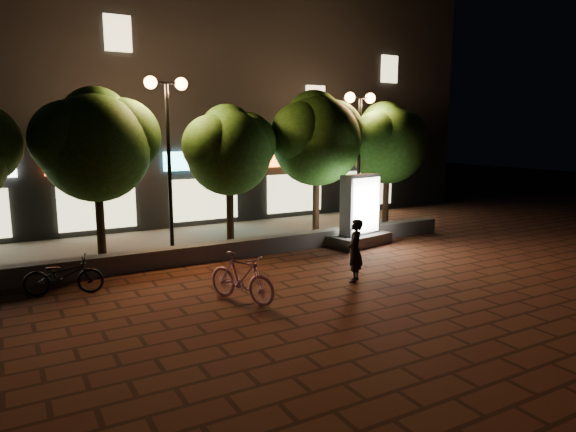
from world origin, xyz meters
TOP-DOWN VIEW (x-y plane):
  - ground at (0.00, 0.00)m, footprint 80.00×80.00m
  - retaining_wall at (0.00, 4.00)m, footprint 16.00×0.45m
  - sidewalk at (0.00, 6.50)m, footprint 16.00×5.00m
  - building_block at (-0.01, 12.99)m, footprint 28.00×8.12m
  - tree_left at (-3.45, 5.46)m, footprint 3.60×3.00m
  - tree_mid at (0.55, 5.46)m, footprint 3.24×2.70m
  - tree_right at (3.86, 5.46)m, footprint 3.72×3.10m
  - tree_far_right at (7.05, 5.46)m, footprint 3.48×2.90m
  - street_lamp_left at (-1.50, 5.20)m, footprint 1.26×0.36m
  - street_lamp_right at (5.50, 5.20)m, footprint 1.26×0.36m
  - ad_kiosk at (4.29, 3.50)m, footprint 2.32×1.50m
  - scooter_pink at (-1.44, 0.24)m, footprint 1.22×1.86m
  - rider at (1.62, 0.21)m, footprint 0.68×0.67m
  - scooter_parked at (-4.80, 2.69)m, footprint 1.84×1.06m

SIDE VIEW (x-z plane):
  - ground at x=0.00m, z-range 0.00..0.00m
  - sidewalk at x=0.00m, z-range 0.00..0.08m
  - retaining_wall at x=0.00m, z-range 0.00..0.50m
  - scooter_parked at x=-4.80m, z-range 0.00..0.92m
  - scooter_pink at x=-1.44m, z-range 0.00..1.09m
  - rider at x=1.62m, z-range 0.00..1.58m
  - ad_kiosk at x=4.29m, z-range -0.22..2.10m
  - tree_mid at x=0.55m, z-range 0.97..5.47m
  - tree_far_right at x=7.05m, z-range 0.99..5.75m
  - tree_left at x=-3.45m, z-range 1.00..5.89m
  - tree_right at x=3.86m, z-range 1.03..6.10m
  - street_lamp_right at x=5.50m, z-range 1.40..6.38m
  - street_lamp_left at x=-1.50m, z-range 1.44..6.62m
  - building_block at x=-0.01m, z-range -0.65..10.65m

